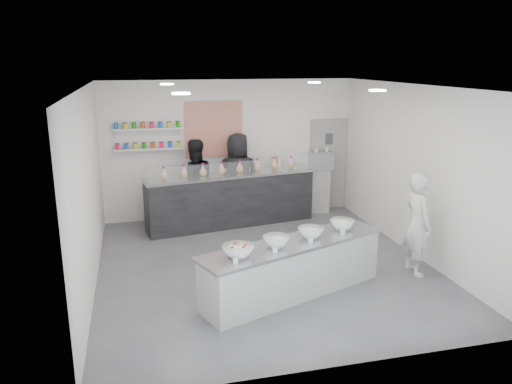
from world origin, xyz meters
TOP-DOWN VIEW (x-y plane):
  - floor at (0.00, 0.00)m, footprint 6.00×6.00m
  - ceiling at (0.00, 0.00)m, footprint 6.00×6.00m
  - back_wall at (0.00, 3.00)m, footprint 5.50×0.00m
  - left_wall at (-2.75, 0.00)m, footprint 0.00×6.00m
  - right_wall at (2.75, 0.00)m, footprint 0.00×6.00m
  - back_door at (2.30, 2.97)m, footprint 0.88×0.04m
  - pattern_panel at (-0.35, 2.98)m, footprint 1.25×0.03m
  - jar_shelf_lower at (-1.75, 2.90)m, footprint 1.45×0.22m
  - jar_shelf_upper at (-1.75, 2.90)m, footprint 1.45×0.22m
  - preserve_jars at (-1.75, 2.88)m, footprint 1.45×0.10m
  - downlight_0 at (-1.40, -1.00)m, footprint 0.24×0.24m
  - downlight_1 at (1.40, -1.00)m, footprint 0.24×0.24m
  - downlight_2 at (-1.40, 1.60)m, footprint 0.24×0.24m
  - downlight_3 at (1.40, 1.60)m, footprint 0.24×0.24m
  - prep_counter at (0.15, -1.12)m, footprint 3.06×1.73m
  - back_bar at (-0.12, 2.28)m, footprint 3.67×1.24m
  - sneeze_guard at (-0.07, 1.97)m, footprint 3.51×0.60m
  - espresso_ledge at (1.55, 2.78)m, footprint 1.36×0.43m
  - espresso_machine at (2.06, 2.78)m, footprint 0.49×0.34m
  - cup_stacks at (1.00, 2.78)m, footprint 0.24×0.24m
  - prep_bowls at (0.15, -1.12)m, footprint 2.36×1.30m
  - label_cards at (-0.04, -1.60)m, footprint 2.01×0.04m
  - cookie_bags at (-0.12, 2.28)m, footprint 2.93×0.63m
  - woman_prep at (2.32, -0.86)m, footprint 0.41×0.62m
  - staff_left at (-0.85, 2.60)m, footprint 0.94×0.76m
  - staff_right at (0.08, 2.55)m, footprint 1.01×0.73m

SIDE VIEW (x-z plane):
  - floor at x=0.00m, z-range 0.00..0.00m
  - prep_counter at x=0.15m, z-range 0.00..0.82m
  - espresso_ledge at x=1.55m, z-range 0.00..1.01m
  - back_bar at x=-0.12m, z-range 0.00..1.12m
  - woman_prep at x=2.32m, z-range 0.00..1.70m
  - label_cards at x=-0.04m, z-range 0.82..0.89m
  - prep_bowls at x=0.15m, z-range 0.82..0.98m
  - staff_left at x=-0.85m, z-range 0.00..1.81m
  - staff_right at x=0.08m, z-range 0.00..1.92m
  - back_door at x=2.30m, z-range 0.00..2.10m
  - cup_stacks at x=1.00m, z-range 1.01..1.35m
  - espresso_machine at x=2.06m, z-range 1.01..1.38m
  - cookie_bags at x=-0.12m, z-range 1.12..1.39m
  - sneeze_guard at x=-0.07m, z-range 1.12..1.42m
  - back_wall at x=0.00m, z-range -1.25..4.25m
  - left_wall at x=-2.75m, z-range -1.50..4.50m
  - right_wall at x=2.75m, z-range -1.50..4.50m
  - jar_shelf_lower at x=-1.75m, z-range 1.58..1.62m
  - preserve_jars at x=-1.75m, z-range 1.60..2.16m
  - pattern_panel at x=-0.35m, z-range 1.35..2.55m
  - jar_shelf_upper at x=-1.75m, z-range 2.00..2.04m
  - downlight_0 at x=-1.40m, z-range 2.97..2.99m
  - downlight_1 at x=1.40m, z-range 2.97..2.99m
  - downlight_2 at x=-1.40m, z-range 2.97..2.99m
  - downlight_3 at x=1.40m, z-range 2.97..2.99m
  - ceiling at x=0.00m, z-range 3.00..3.00m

